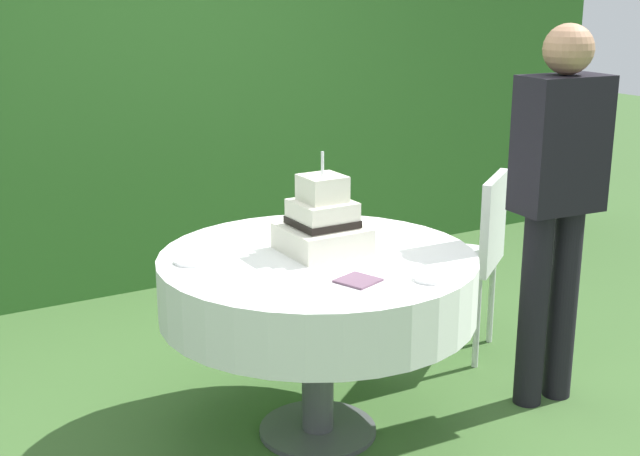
{
  "coord_description": "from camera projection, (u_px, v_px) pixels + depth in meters",
  "views": [
    {
      "loc": [
        -1.55,
        -2.67,
        1.74
      ],
      "look_at": [
        0.02,
        0.02,
        0.85
      ],
      "focal_mm": 47.84,
      "sensor_mm": 36.0,
      "label": 1
    }
  ],
  "objects": [
    {
      "name": "ground_plane",
      "position": [
        318.0,
        432.0,
        3.45
      ],
      "size": [
        20.0,
        20.0,
        0.0
      ],
      "primitive_type": "plane",
      "color": "#3D602D"
    },
    {
      "name": "foliage_hedge",
      "position": [
        129.0,
        77.0,
        4.92
      ],
      "size": [
        6.81,
        0.43,
        2.46
      ],
      "primitive_type": "cube",
      "color": "#336628",
      "rests_on": "ground_plane"
    },
    {
      "name": "cake_table",
      "position": [
        318.0,
        285.0,
        3.27
      ],
      "size": [
        1.22,
        1.22,
        0.75
      ],
      "color": "#4C4C51",
      "rests_on": "ground_plane"
    },
    {
      "name": "wedding_cake",
      "position": [
        323.0,
        223.0,
        3.27
      ],
      "size": [
        0.3,
        0.3,
        0.39
      ],
      "color": "silver",
      "rests_on": "cake_table"
    },
    {
      "name": "serving_plate_near",
      "position": [
        430.0,
        279.0,
        2.96
      ],
      "size": [
        0.12,
        0.12,
        0.01
      ],
      "primitive_type": "cylinder",
      "color": "white",
      "rests_on": "cake_table"
    },
    {
      "name": "serving_plate_far",
      "position": [
        324.0,
        220.0,
        3.71
      ],
      "size": [
        0.13,
        0.13,
        0.01
      ],
      "primitive_type": "cylinder",
      "color": "white",
      "rests_on": "cake_table"
    },
    {
      "name": "serving_plate_left",
      "position": [
        192.0,
        261.0,
        3.15
      ],
      "size": [
        0.13,
        0.13,
        0.01
      ],
      "primitive_type": "cylinder",
      "color": "white",
      "rests_on": "cake_table"
    },
    {
      "name": "napkin_stack",
      "position": [
        358.0,
        281.0,
        2.95
      ],
      "size": [
        0.16,
        0.16,
        0.01
      ],
      "primitive_type": "cube",
      "rotation": [
        0.0,
        0.0,
        0.34
      ],
      "color": "#6B4C60",
      "rests_on": "cake_table"
    },
    {
      "name": "garden_chair",
      "position": [
        471.0,
        246.0,
        4.06
      ],
      "size": [
        0.56,
        0.56,
        0.89
      ],
      "color": "white",
      "rests_on": "ground_plane"
    },
    {
      "name": "standing_person",
      "position": [
        557.0,
        192.0,
        3.47
      ],
      "size": [
        0.38,
        0.23,
        1.6
      ],
      "color": "black",
      "rests_on": "ground_plane"
    }
  ]
}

